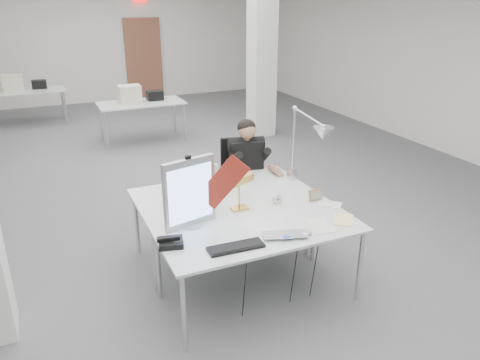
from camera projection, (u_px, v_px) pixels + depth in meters
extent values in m
cube|color=#525254|center=(180.00, 200.00, 6.55)|extent=(10.00, 14.00, 0.02)
cube|color=silver|center=(95.00, 39.00, 11.89)|extent=(10.00, 0.02, 3.20)
cube|color=silver|center=(462.00, 63.00, 7.84)|extent=(0.02, 14.00, 3.20)
cube|color=white|center=(262.00, 54.00, 9.01)|extent=(0.45, 0.45, 3.20)
cube|color=brown|center=(144.00, 59.00, 12.49)|extent=(0.95, 0.08, 2.10)
cube|color=silver|center=(259.00, 229.00, 4.15)|extent=(1.80, 0.90, 0.02)
cube|color=silver|center=(222.00, 192.00, 4.91)|extent=(1.80, 0.90, 0.02)
cube|color=silver|center=(141.00, 103.00, 8.89)|extent=(1.60, 0.80, 0.02)
cube|color=silver|center=(25.00, 91.00, 10.00)|extent=(1.60, 0.80, 0.02)
cube|color=#A9A9AD|center=(190.00, 193.00, 4.07)|extent=(0.50, 0.17, 0.63)
cube|color=maroon|center=(223.00, 182.00, 4.13)|extent=(0.45, 0.21, 0.52)
cube|color=black|center=(236.00, 247.00, 3.80)|extent=(0.47, 0.18, 0.02)
imported|color=#A6A6AB|center=(286.00, 239.00, 3.92)|extent=(0.43, 0.35, 0.03)
ellipsoid|color=#B0AFB4|center=(307.00, 233.00, 3.99)|extent=(0.10, 0.07, 0.04)
cube|color=black|center=(171.00, 243.00, 3.84)|extent=(0.23, 0.22, 0.05)
cube|color=tan|center=(175.00, 218.00, 4.18)|extent=(0.16, 0.04, 0.12)
cube|color=#AD764A|center=(315.00, 195.00, 4.66)|extent=(0.15, 0.04, 0.12)
cylinder|color=silver|center=(277.00, 199.00, 4.59)|extent=(0.10, 0.03, 0.10)
cube|color=silver|center=(320.00, 226.00, 4.16)|extent=(0.24, 0.31, 0.01)
cube|color=#EAD58C|center=(343.00, 219.00, 4.28)|extent=(0.29, 0.30, 0.01)
cube|color=silver|center=(329.00, 204.00, 4.59)|extent=(0.27, 0.27, 0.01)
cube|color=beige|center=(194.00, 180.00, 4.74)|extent=(0.45, 0.44, 0.34)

